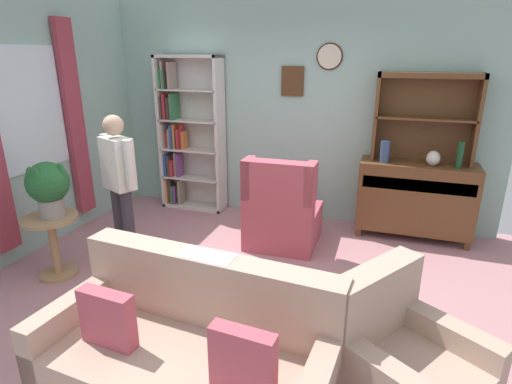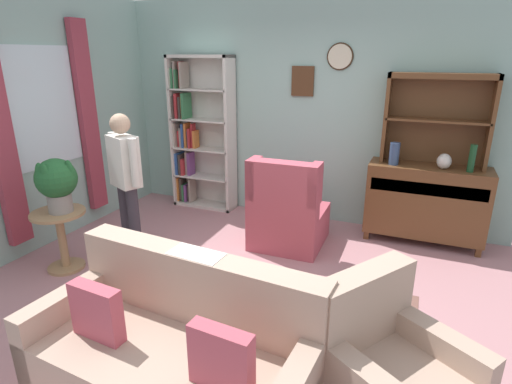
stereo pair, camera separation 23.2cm
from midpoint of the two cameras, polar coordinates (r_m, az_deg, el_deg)
ground_plane at (r=3.91m, az=-4.16°, el=-14.24°), size 5.40×4.60×0.02m
wall_back at (r=5.34m, az=4.50°, el=11.09°), size 5.00×0.09×2.80m
wall_left at (r=4.95m, az=-32.66°, el=7.52°), size 0.16×4.20×2.80m
area_rug at (r=3.61m, az=-3.02°, el=-17.09°), size 2.71×1.79×0.01m
bookshelf at (r=5.80m, az=-10.81°, el=7.66°), size 0.90×0.30×2.10m
sideboard at (r=5.13m, az=20.11°, el=-0.66°), size 1.30×0.45×0.92m
sideboard_hutch at (r=5.01m, az=21.46°, el=11.15°), size 1.10×0.26×1.00m
vase_tall at (r=4.90m, az=16.26°, el=5.43°), size 0.11×0.11×0.25m
vase_round at (r=4.94m, az=22.26°, el=4.37°), size 0.15×0.15×0.17m
bottle_wine at (r=4.92m, az=25.37°, el=4.69°), size 0.07×0.07×0.30m
couch_floral at (r=2.79m, az=-11.82°, el=-21.90°), size 1.86×0.98×0.90m
armchair_floral at (r=2.82m, az=17.52°, el=-22.65°), size 1.06×1.05×0.88m
wingback_chair at (r=4.65m, az=2.23°, el=-3.11°), size 0.80×0.82×1.05m
plant_stand at (r=4.54m, az=-27.78°, el=-5.91°), size 0.52×0.52×0.63m
potted_plant_large at (r=4.34m, az=-28.43°, el=0.78°), size 0.39×0.39×0.54m
person_reading at (r=4.36m, az=-19.98°, el=1.55°), size 0.51×0.32×1.56m
coffee_table at (r=3.39m, az=-3.46°, el=-12.61°), size 0.80×0.50×0.42m
book_stack at (r=3.34m, az=-3.28°, el=-11.18°), size 0.16×0.15×0.05m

